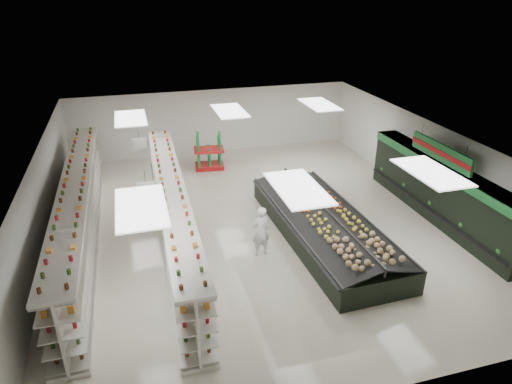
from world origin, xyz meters
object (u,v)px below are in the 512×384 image
object	(u,v)px
produce_island	(324,224)
soda_endcap	(209,151)
shopper_main	(261,231)
shopper_background	(158,161)
gondola_center	(173,216)
gondola_left	(80,215)

from	to	relation	value
produce_island	soda_endcap	world-z (taller)	soda_endcap
produce_island	shopper_main	size ratio (longest dim) A/B	4.52
produce_island	shopper_background	size ratio (longest dim) A/B	4.33
gondola_center	shopper_background	bearing A→B (deg)	91.77
gondola_center	produce_island	bearing A→B (deg)	-12.03
gondola_left	soda_endcap	world-z (taller)	gondola_left
soda_endcap	shopper_main	bearing A→B (deg)	-88.33
gondola_center	produce_island	world-z (taller)	gondola_center
gondola_left	gondola_center	world-z (taller)	gondola_left
gondola_center	shopper_background	distance (m)	5.44
gondola_left	produce_island	world-z (taller)	gondola_left
gondola_center	soda_endcap	xyz separation A→B (m)	(2.34, 6.18, -0.10)
shopper_main	shopper_background	bearing A→B (deg)	-81.43
gondola_left	soda_endcap	xyz separation A→B (m)	(5.32, 5.37, -0.14)
soda_endcap	shopper_main	world-z (taller)	soda_endcap
soda_endcap	shopper_main	xyz separation A→B (m)	(0.23, -7.78, 0.00)
gondola_left	shopper_background	world-z (taller)	gondola_left
gondola_left	produce_island	bearing A→B (deg)	-13.99
shopper_main	soda_endcap	bearing A→B (deg)	-100.21
produce_island	shopper_background	bearing A→B (deg)	127.22
gondola_left	shopper_main	size ratio (longest dim) A/B	7.33
produce_island	shopper_background	xyz separation A→B (m)	(-5.01, 6.60, 0.37)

